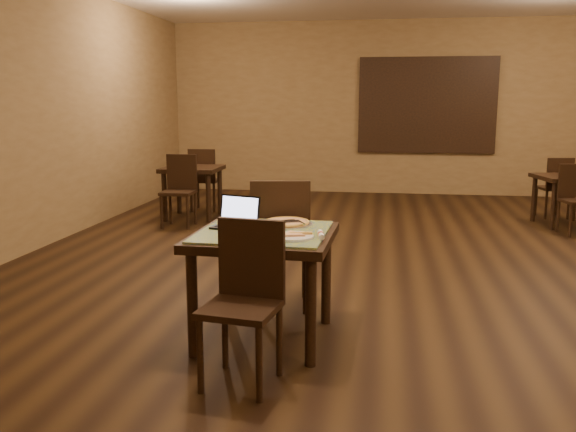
% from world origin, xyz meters
% --- Properties ---
extents(ground, '(10.00, 10.00, 0.00)m').
position_xyz_m(ground, '(0.00, 0.00, 0.00)').
color(ground, black).
rests_on(ground, ground).
extents(wall_back, '(8.00, 0.02, 3.00)m').
position_xyz_m(wall_back, '(0.00, 5.00, 1.50)').
color(wall_back, olive).
rests_on(wall_back, ground).
extents(wall_front, '(8.00, 0.02, 3.00)m').
position_xyz_m(wall_front, '(0.00, -5.00, 1.50)').
color(wall_front, olive).
rests_on(wall_front, ground).
extents(wall_left, '(0.02, 10.00, 3.00)m').
position_xyz_m(wall_left, '(-4.00, 0.00, 1.50)').
color(wall_left, olive).
rests_on(wall_left, ground).
extents(mural, '(2.34, 0.05, 1.64)m').
position_xyz_m(mural, '(0.50, 4.96, 1.55)').
color(mural, '#235A81').
rests_on(mural, wall_back).
extents(tiled_table, '(0.95, 0.95, 0.76)m').
position_xyz_m(tiled_table, '(-1.01, -2.03, 0.66)').
color(tiled_table, black).
rests_on(tiled_table, ground).
extents(chair_main_near, '(0.47, 0.47, 0.94)m').
position_xyz_m(chair_main_near, '(-1.00, -2.65, 0.53)').
color(chair_main_near, black).
rests_on(chair_main_near, ground).
extents(chair_main_far, '(0.51, 0.51, 1.04)m').
position_xyz_m(chair_main_far, '(-1.00, -1.42, 0.59)').
color(chair_main_far, black).
rests_on(chair_main_far, ground).
extents(laptop, '(0.36, 0.32, 0.21)m').
position_xyz_m(laptop, '(-1.21, -1.94, 0.82)').
color(laptop, black).
rests_on(laptop, tiled_table).
extents(plate, '(0.28, 0.28, 0.02)m').
position_xyz_m(plate, '(-0.79, -2.21, 0.77)').
color(plate, white).
rests_on(plate, tiled_table).
extents(pizza_slice, '(0.22, 0.22, 0.02)m').
position_xyz_m(pizza_slice, '(-0.79, -2.21, 0.79)').
color(pizza_slice, '#FBECA7').
rests_on(pizza_slice, plate).
extents(pizza_pan, '(0.37, 0.37, 0.01)m').
position_xyz_m(pizza_pan, '(-0.89, -1.79, 0.77)').
color(pizza_pan, silver).
rests_on(pizza_pan, tiled_table).
extents(pizza_whole, '(0.32, 0.32, 0.02)m').
position_xyz_m(pizza_whole, '(-0.89, -1.79, 0.78)').
color(pizza_whole, '#FBECA7').
rests_on(pizza_whole, pizza_pan).
extents(spatula, '(0.21, 0.28, 0.01)m').
position_xyz_m(spatula, '(-0.87, -1.81, 0.79)').
color(spatula, silver).
rests_on(spatula, pizza_whole).
extents(napkin_roll, '(0.06, 0.17, 0.04)m').
position_xyz_m(napkin_roll, '(-0.61, -2.17, 0.78)').
color(napkin_roll, white).
rests_on(napkin_roll, tiled_table).
extents(other_table_a, '(0.83, 0.83, 0.66)m').
position_xyz_m(other_table_a, '(2.16, 2.43, 0.55)').
color(other_table_a, black).
rests_on(other_table_a, ground).
extents(other_table_a_chair_near, '(0.44, 0.44, 0.86)m').
position_xyz_m(other_table_a_chair_near, '(2.14, 1.93, 0.48)').
color(other_table_a_chair_near, black).
rests_on(other_table_a_chair_near, ground).
extents(other_table_a_chair_far, '(0.44, 0.44, 0.86)m').
position_xyz_m(other_table_a_chair_far, '(2.17, 2.94, 0.48)').
color(other_table_a_chair_far, black).
rests_on(other_table_a_chair_far, ground).
extents(other_table_b, '(0.78, 0.78, 0.72)m').
position_xyz_m(other_table_b, '(-2.85, 2.19, 0.60)').
color(other_table_b, black).
rests_on(other_table_b, ground).
extents(other_table_b_chair_near, '(0.41, 0.41, 0.93)m').
position_xyz_m(other_table_b_chair_near, '(-2.85, 1.65, 0.53)').
color(other_table_b_chair_near, black).
rests_on(other_table_b_chair_near, ground).
extents(other_table_b_chair_far, '(0.41, 0.41, 0.93)m').
position_xyz_m(other_table_b_chair_far, '(-2.85, 2.73, 0.53)').
color(other_table_b_chair_far, black).
rests_on(other_table_b_chair_far, ground).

